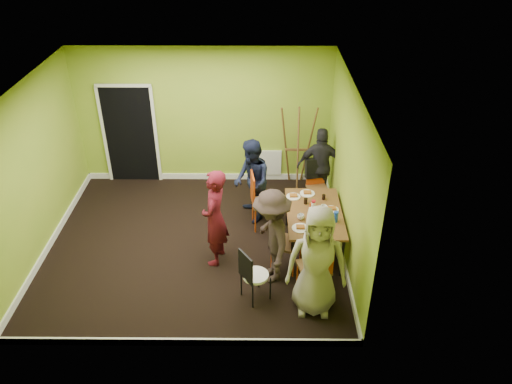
# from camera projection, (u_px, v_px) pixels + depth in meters

# --- Properties ---
(ground) EXTENTS (5.00, 5.00, 0.00)m
(ground) POSITION_uv_depth(u_px,v_px,m) (196.00, 244.00, 8.64)
(ground) COLOR black
(ground) RESTS_ON ground
(room_walls) EXTENTS (5.04, 4.54, 2.82)m
(room_walls) POSITION_uv_depth(u_px,v_px,m) (191.00, 194.00, 8.16)
(room_walls) COLOR #81A72B
(room_walls) RESTS_ON ground
(dining_table) EXTENTS (0.90, 1.50, 0.75)m
(dining_table) POSITION_uv_depth(u_px,v_px,m) (314.00, 215.00, 8.16)
(dining_table) COLOR black
(dining_table) RESTS_ON ground
(chair_left_far) EXTENTS (0.50, 0.49, 1.07)m
(chair_left_far) POSITION_uv_depth(u_px,v_px,m) (260.00, 198.00, 8.79)
(chair_left_far) COLOR #CC4713
(chair_left_far) RESTS_ON ground
(chair_left_near) EXTENTS (0.56, 0.56, 1.04)m
(chair_left_near) POSITION_uv_depth(u_px,v_px,m) (282.00, 236.00, 7.85)
(chair_left_near) COLOR #CC4713
(chair_left_near) RESTS_ON ground
(chair_back_end) EXTENTS (0.47, 0.53, 0.96)m
(chair_back_end) POSITION_uv_depth(u_px,v_px,m) (316.00, 173.00, 9.36)
(chair_back_end) COLOR #CC4713
(chair_back_end) RESTS_ON ground
(chair_front_end) EXTENTS (0.53, 0.53, 1.05)m
(chair_front_end) POSITION_uv_depth(u_px,v_px,m) (316.00, 266.00, 7.23)
(chair_front_end) COLOR #CC4713
(chair_front_end) RESTS_ON ground
(chair_bentwood) EXTENTS (0.48, 0.48, 0.89)m
(chair_bentwood) POSITION_uv_depth(u_px,v_px,m) (252.00, 273.00, 7.24)
(chair_bentwood) COLOR black
(chair_bentwood) RESTS_ON ground
(easel) EXTENTS (0.71, 0.67, 1.78)m
(easel) POSITION_uv_depth(u_px,v_px,m) (297.00, 148.00, 9.81)
(easel) COLOR brown
(easel) RESTS_ON ground
(plate_near_left) EXTENTS (0.24, 0.24, 0.01)m
(plate_near_left) POSITION_uv_depth(u_px,v_px,m) (293.00, 197.00, 8.53)
(plate_near_left) COLOR white
(plate_near_left) RESTS_ON dining_table
(plate_near_right) EXTENTS (0.27, 0.27, 0.01)m
(plate_near_right) POSITION_uv_depth(u_px,v_px,m) (300.00, 228.00, 7.74)
(plate_near_right) COLOR white
(plate_near_right) RESTS_ON dining_table
(plate_far_back) EXTENTS (0.26, 0.26, 0.01)m
(plate_far_back) POSITION_uv_depth(u_px,v_px,m) (307.00, 193.00, 8.61)
(plate_far_back) COLOR white
(plate_far_back) RESTS_ON dining_table
(plate_far_front) EXTENTS (0.26, 0.26, 0.01)m
(plate_far_front) POSITION_uv_depth(u_px,v_px,m) (313.00, 233.00, 7.63)
(plate_far_front) COLOR white
(plate_far_front) RESTS_ON dining_table
(plate_wall_back) EXTENTS (0.23, 0.23, 0.01)m
(plate_wall_back) POSITION_uv_depth(u_px,v_px,m) (332.00, 209.00, 8.19)
(plate_wall_back) COLOR white
(plate_wall_back) RESTS_ON dining_table
(plate_wall_front) EXTENTS (0.24, 0.24, 0.01)m
(plate_wall_front) POSITION_uv_depth(u_px,v_px,m) (329.00, 218.00, 7.98)
(plate_wall_front) COLOR white
(plate_wall_front) RESTS_ON dining_table
(thermos) EXTENTS (0.07, 0.07, 0.22)m
(thermos) POSITION_uv_depth(u_px,v_px,m) (313.00, 208.00, 8.04)
(thermos) COLOR white
(thermos) RESTS_ON dining_table
(blue_bottle) EXTENTS (0.07, 0.07, 0.18)m
(blue_bottle) POSITION_uv_depth(u_px,v_px,m) (336.00, 217.00, 7.86)
(blue_bottle) COLOR #1741B0
(blue_bottle) RESTS_ON dining_table
(orange_bottle) EXTENTS (0.04, 0.04, 0.08)m
(orange_bottle) POSITION_uv_depth(u_px,v_px,m) (311.00, 205.00, 8.24)
(orange_bottle) COLOR #CC4713
(orange_bottle) RESTS_ON dining_table
(glass_mid) EXTENTS (0.06, 0.06, 0.10)m
(glass_mid) POSITION_uv_depth(u_px,v_px,m) (306.00, 201.00, 8.32)
(glass_mid) COLOR black
(glass_mid) RESTS_ON dining_table
(glass_back) EXTENTS (0.06, 0.06, 0.09)m
(glass_back) POSITION_uv_depth(u_px,v_px,m) (324.00, 197.00, 8.44)
(glass_back) COLOR black
(glass_back) RESTS_ON dining_table
(glass_front) EXTENTS (0.07, 0.07, 0.10)m
(glass_front) POSITION_uv_depth(u_px,v_px,m) (322.00, 227.00, 7.70)
(glass_front) COLOR black
(glass_front) RESTS_ON dining_table
(cup_a) EXTENTS (0.11, 0.11, 0.09)m
(cup_a) POSITION_uv_depth(u_px,v_px,m) (301.00, 217.00, 7.94)
(cup_a) COLOR white
(cup_a) RESTS_ON dining_table
(cup_b) EXTENTS (0.10, 0.10, 0.10)m
(cup_b) POSITION_uv_depth(u_px,v_px,m) (324.00, 208.00, 8.15)
(cup_b) COLOR white
(cup_b) RESTS_ON dining_table
(person_standing) EXTENTS (0.50, 0.67, 1.67)m
(person_standing) POSITION_uv_depth(u_px,v_px,m) (215.00, 218.00, 7.84)
(person_standing) COLOR #500D18
(person_standing) RESTS_ON ground
(person_left_far) EXTENTS (0.79, 0.90, 1.56)m
(person_left_far) POSITION_uv_depth(u_px,v_px,m) (252.00, 181.00, 8.91)
(person_left_far) COLOR black
(person_left_far) RESTS_ON ground
(person_left_near) EXTENTS (0.79, 1.12, 1.58)m
(person_left_near) POSITION_uv_depth(u_px,v_px,m) (272.00, 237.00, 7.50)
(person_left_near) COLOR #2C201D
(person_left_near) RESTS_ON ground
(person_back_end) EXTENTS (0.92, 0.43, 1.54)m
(person_back_end) POSITION_uv_depth(u_px,v_px,m) (321.00, 166.00, 9.42)
(person_back_end) COLOR #222127
(person_back_end) RESTS_ON ground
(person_front_end) EXTENTS (0.89, 0.61, 1.74)m
(person_front_end) POSITION_uv_depth(u_px,v_px,m) (317.00, 262.00, 6.88)
(person_front_end) COLOR gray
(person_front_end) RESTS_ON ground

